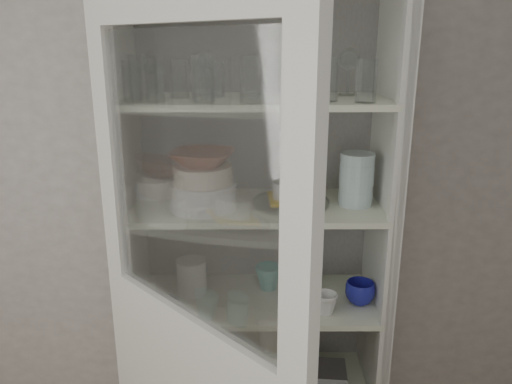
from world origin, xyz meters
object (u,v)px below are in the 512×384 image
at_px(pantry_cabinet, 256,272).
at_px(measuring_cups, 163,304).
at_px(goblet_3, 349,69).
at_px(cream_dish, 250,377).
at_px(cream_bowl, 203,174).
at_px(goblet_2, 263,71).
at_px(teal_jar, 303,278).
at_px(yellow_trivet, 291,198).
at_px(mug_white, 326,303).
at_px(goblet_1, 208,71).
at_px(mug_blue, 360,293).
at_px(tin_box, 320,374).
at_px(cupboard_door, 194,382).
at_px(plate_stack_back, 157,185).
at_px(white_canister, 192,276).
at_px(goblet_0, 150,73).
at_px(plate_stack_front, 204,196).
at_px(glass_platter, 291,202).
at_px(grey_bowl_stack, 356,179).
at_px(mug_teal, 269,277).
at_px(white_ramekin, 291,189).
at_px(terracotta_bowl, 202,158).

distance_m(pantry_cabinet, measuring_cups, 0.40).
xyz_separation_m(goblet_3, cream_dish, (-0.37, -0.12, -1.25)).
bearing_deg(goblet_3, cream_bowl, -164.58).
relative_size(goblet_2, teal_jar, 1.64).
distance_m(yellow_trivet, mug_white, 0.42).
height_order(goblet_1, cream_dish, goblet_1).
relative_size(mug_blue, tin_box, 0.54).
distance_m(cupboard_door, cream_dish, 0.65).
bearing_deg(plate_stack_back, cream_dish, -23.67).
distance_m(white_canister, cream_dish, 0.50).
distance_m(teal_jar, tin_box, 0.43).
height_order(goblet_0, plate_stack_front, goblet_0).
bearing_deg(measuring_cups, goblet_1, 44.15).
relative_size(mug_white, teal_jar, 0.83).
bearing_deg(goblet_2, cream_dish, -109.09).
relative_size(pantry_cabinet, teal_jar, 19.45).
bearing_deg(glass_platter, pantry_cabinet, 149.76).
height_order(grey_bowl_stack, mug_teal, grey_bowl_stack).
relative_size(plate_stack_front, glass_platter, 0.84).
xyz_separation_m(cream_bowl, mug_white, (0.46, -0.07, -0.49)).
height_order(teal_jar, measuring_cups, teal_jar).
distance_m(goblet_3, yellow_trivet, 0.53).
bearing_deg(goblet_3, white_canister, -175.52).
bearing_deg(mug_white, plate_stack_front, 148.55).
distance_m(goblet_0, white_canister, 0.82).
relative_size(pantry_cabinet, goblet_1, 11.59).
distance_m(white_canister, tin_box, 0.70).
xyz_separation_m(pantry_cabinet, white_ramekin, (0.13, -0.08, 0.38)).
bearing_deg(white_ramekin, white_canister, 172.70).
relative_size(pantry_cabinet, cream_bowl, 9.82).
xyz_separation_m(terracotta_bowl, mug_white, (0.46, -0.07, -0.55)).
distance_m(cupboard_door, terracotta_bowl, 0.76).
bearing_deg(white_ramekin, mug_white, -42.35).
relative_size(white_ramekin, tin_box, 0.65).
relative_size(goblet_1, terracotta_bowl, 0.80).
bearing_deg(tin_box, cream_dish, -174.49).
bearing_deg(goblet_2, plate_stack_back, 177.83).
bearing_deg(teal_jar, goblet_2, 160.39).
bearing_deg(tin_box, white_canister, 175.30).
bearing_deg(goblet_1, goblet_3, 1.06).
bearing_deg(mug_teal, grey_bowl_stack, -37.40).
height_order(white_ramekin, teal_jar, white_ramekin).
bearing_deg(plate_stack_front, white_ramekin, 8.62).
bearing_deg(pantry_cabinet, cream_dish, -104.35).
height_order(goblet_2, yellow_trivet, goblet_2).
bearing_deg(plate_stack_back, teal_jar, -7.25).
height_order(goblet_3, terracotta_bowl, goblet_3).
xyz_separation_m(goblet_0, cream_dish, (0.38, -0.15, -1.24)).
height_order(goblet_2, white_canister, goblet_2).
xyz_separation_m(yellow_trivet, cream_dish, (-0.16, -0.02, -0.78)).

